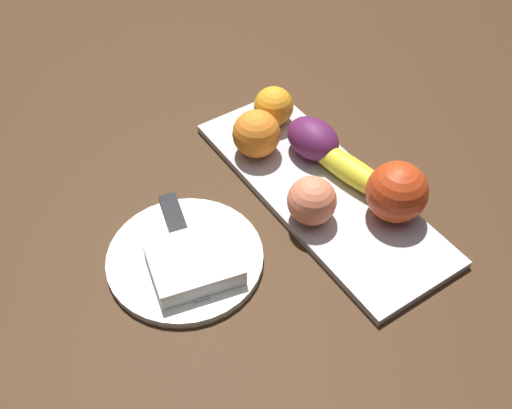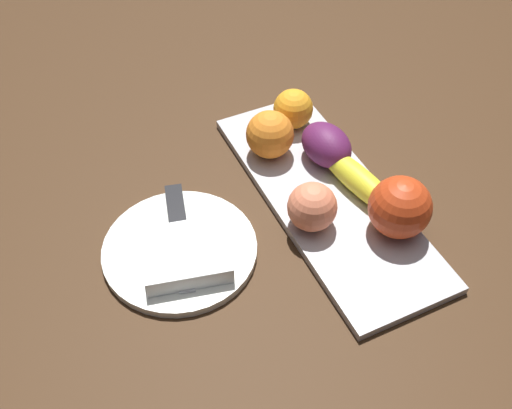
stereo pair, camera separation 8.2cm
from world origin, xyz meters
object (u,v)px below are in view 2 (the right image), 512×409
object	(u,v)px
fruit_tray	(327,197)
grape_bunch	(328,144)
peach	(312,207)
dinner_plate	(180,250)
orange_near_apple	(270,134)
orange_near_banana	(293,109)
knife	(178,219)
apple	(400,207)
banana	(359,181)
folded_napkin	(186,255)

from	to	relation	value
fruit_tray	grape_bunch	size ratio (longest dim) A/B	4.94
fruit_tray	peach	size ratio (longest dim) A/B	6.45
dinner_plate	orange_near_apple	bearing A→B (deg)	121.09
orange_near_banana	knife	world-z (taller)	orange_near_banana
fruit_tray	apple	distance (m)	0.12
fruit_tray	orange_near_banana	bearing A→B (deg)	170.42
banana	grape_bunch	xyz separation A→B (m)	(-0.08, -0.01, 0.01)
banana	dinner_plate	size ratio (longest dim) A/B	0.86
orange_near_banana	folded_napkin	world-z (taller)	orange_near_banana
orange_near_apple	folded_napkin	world-z (taller)	orange_near_apple
fruit_tray	orange_near_banana	world-z (taller)	orange_near_banana
dinner_plate	knife	xyz separation A→B (m)	(-0.04, 0.01, 0.01)
fruit_tray	knife	distance (m)	0.21
banana	knife	size ratio (longest dim) A/B	0.99
orange_near_apple	knife	bearing A→B (deg)	-67.87
apple	orange_near_banana	world-z (taller)	apple
apple	peach	world-z (taller)	apple
apple	orange_near_apple	distance (m)	0.23
orange_near_banana	peach	distance (m)	0.21
grape_bunch	orange_near_banana	bearing A→B (deg)	-174.28
peach	grape_bunch	bearing A→B (deg)	141.05
fruit_tray	apple	size ratio (longest dim) A/B	5.17
apple	grape_bunch	bearing A→B (deg)	-174.49
fruit_tray	orange_near_apple	bearing A→B (deg)	-162.69
apple	banana	world-z (taller)	apple
folded_napkin	knife	size ratio (longest dim) A/B	0.61
grape_bunch	dinner_plate	bearing A→B (deg)	-75.96
fruit_tray	knife	xyz separation A→B (m)	(-0.04, -0.21, 0.01)
fruit_tray	knife	size ratio (longest dim) A/B	2.41
apple	folded_napkin	xyz separation A→B (m)	(-0.07, -0.28, -0.03)
fruit_tray	folded_napkin	xyz separation A→B (m)	(0.03, -0.22, 0.02)
orange_near_banana	dinner_plate	size ratio (longest dim) A/B	0.30
apple	dinner_plate	size ratio (longest dim) A/B	0.41
apple	fruit_tray	bearing A→B (deg)	-151.59
peach	dinner_plate	size ratio (longest dim) A/B	0.33
orange_near_banana	dinner_plate	world-z (taller)	orange_near_banana
peach	banana	bearing A→B (deg)	106.24
fruit_tray	orange_near_apple	world-z (taller)	orange_near_apple
banana	folded_napkin	distance (m)	0.27
orange_near_apple	peach	xyz separation A→B (m)	(0.15, -0.01, -0.00)
banana	orange_near_apple	xyz separation A→B (m)	(-0.13, -0.08, 0.02)
banana	dinner_plate	distance (m)	0.27
fruit_tray	orange_near_banana	size ratio (longest dim) A/B	6.95
dinner_plate	folded_napkin	distance (m)	0.03
folded_napkin	apple	bearing A→B (deg)	75.91
fruit_tray	dinner_plate	bearing A→B (deg)	-90.00
peach	orange_near_apple	bearing A→B (deg)	175.32
dinner_plate	peach	bearing A→B (deg)	77.61
dinner_plate	orange_near_banana	bearing A→B (deg)	122.16
orange_near_banana	folded_napkin	distance (m)	0.31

